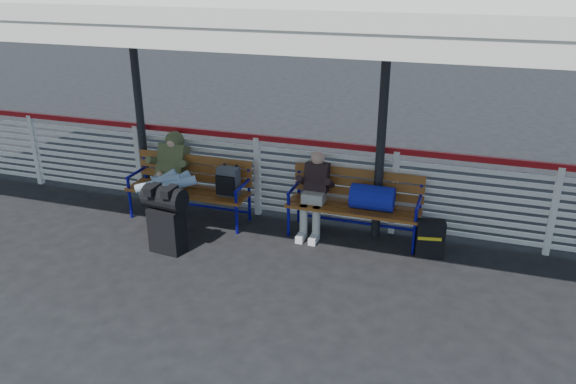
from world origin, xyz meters
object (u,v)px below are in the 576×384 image
(traveler_man, at_px, (168,178))
(bench_left, at_px, (200,182))
(bench_right, at_px, (363,198))
(companion_person, at_px, (314,193))
(luggage_stack, at_px, (166,216))
(suitcase_side, at_px, (430,239))

(traveler_man, bearing_deg, bench_left, 48.96)
(bench_right, distance_m, companion_person, 0.67)
(bench_left, xyz_separation_m, companion_person, (1.69, 0.10, 0.02))
(bench_left, bearing_deg, luggage_stack, -87.81)
(bench_right, height_order, traveler_man, traveler_man)
(bench_right, xyz_separation_m, traveler_man, (-2.67, -0.49, 0.14))
(bench_left, height_order, companion_person, companion_person)
(luggage_stack, xyz_separation_m, traveler_man, (-0.35, 0.69, 0.24))
(luggage_stack, distance_m, companion_person, 2.01)
(traveler_man, xyz_separation_m, suitcase_side, (3.60, 0.26, -0.49))
(bench_left, xyz_separation_m, traveler_man, (-0.31, -0.35, 0.15))
(traveler_man, relative_size, suitcase_side, 3.36)
(companion_person, bearing_deg, traveler_man, -167.34)
(traveler_man, bearing_deg, companion_person, 12.66)
(luggage_stack, relative_size, suitcase_side, 1.86)
(luggage_stack, relative_size, traveler_man, 0.55)
(bench_right, bearing_deg, companion_person, -176.67)
(luggage_stack, xyz_separation_m, bench_right, (2.32, 1.17, 0.10))
(bench_right, bearing_deg, suitcase_side, -13.86)
(traveler_man, height_order, companion_person, traveler_man)
(bench_left, relative_size, traveler_man, 1.10)
(bench_left, distance_m, bench_right, 2.37)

